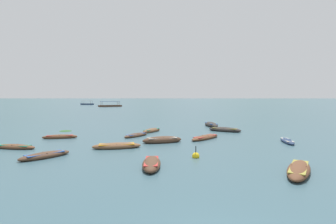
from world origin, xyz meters
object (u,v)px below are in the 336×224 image
at_px(rowboat_11, 136,135).
at_px(mooring_buoy, 196,156).
at_px(rowboat_8, 117,146).
at_px(rowboat_7, 15,147).
at_px(rowboat_12, 225,130).
at_px(ferry_0, 110,106).
at_px(rowboat_4, 152,131).
at_px(rowboat_6, 205,137).
at_px(ferry_1, 87,104).
at_px(rowboat_0, 45,155).
at_px(rowboat_2, 299,170).
at_px(rowboat_3, 151,164).
at_px(rowboat_10, 287,141).
at_px(rowboat_9, 60,137).
at_px(rowboat_1, 211,125).
at_px(rowboat_5, 162,140).

distance_m(rowboat_11, mooring_buoy, 10.68).
bearing_deg(rowboat_8, rowboat_7, 176.00).
xyz_separation_m(rowboat_12, mooring_buoy, (-6.16, -12.78, -0.09)).
relative_size(rowboat_8, ferry_0, 0.39).
height_order(rowboat_4, rowboat_6, rowboat_4).
bearing_deg(rowboat_11, rowboat_12, 16.11).
distance_m(rowboat_11, ferry_1, 121.50).
bearing_deg(mooring_buoy, rowboat_7, 162.64).
distance_m(rowboat_0, rowboat_2, 15.89).
relative_size(rowboat_3, rowboat_8, 0.84).
height_order(rowboat_3, rowboat_11, rowboat_3).
bearing_deg(rowboat_6, rowboat_10, -20.35).
relative_size(rowboat_10, mooring_buoy, 3.54).
bearing_deg(rowboat_9, rowboat_10, -11.33).
distance_m(rowboat_1, rowboat_10, 13.66).
distance_m(rowboat_5, rowboat_10, 11.41).
relative_size(rowboat_2, ferry_0, 0.40).
height_order(rowboat_4, rowboat_10, rowboat_4).
bearing_deg(rowboat_10, rowboat_11, 160.99).
xyz_separation_m(rowboat_4, rowboat_12, (8.83, -0.28, 0.03)).
relative_size(rowboat_0, ferry_1, 0.42).
xyz_separation_m(rowboat_3, rowboat_6, (5.56, 9.58, -0.03)).
bearing_deg(rowboat_1, ferry_0, 107.57).
distance_m(rowboat_2, rowboat_8, 13.12).
height_order(rowboat_8, rowboat_10, rowboat_8).
bearing_deg(rowboat_2, ferry_0, 103.29).
bearing_deg(rowboat_12, rowboat_11, -163.89).
xyz_separation_m(rowboat_0, rowboat_9, (-1.72, 8.32, -0.00)).
relative_size(rowboat_8, rowboat_9, 1.17).
bearing_deg(rowboat_7, mooring_buoy, -17.36).
relative_size(rowboat_3, rowboat_4, 1.03).
relative_size(ferry_0, ferry_1, 1.38).
distance_m(rowboat_3, rowboat_8, 6.38).
height_order(rowboat_3, rowboat_4, rowboat_3).
distance_m(rowboat_4, rowboat_6, 7.55).
bearing_deg(rowboat_11, rowboat_1, 39.21).
bearing_deg(ferry_1, rowboat_2, -72.89).
distance_m(rowboat_3, rowboat_4, 15.10).
height_order(rowboat_7, mooring_buoy, mooring_buoy).
xyz_separation_m(rowboat_3, mooring_buoy, (3.07, 2.03, -0.08)).
bearing_deg(rowboat_12, rowboat_0, -144.18).
height_order(rowboat_5, rowboat_11, rowboat_5).
height_order(rowboat_5, rowboat_7, rowboat_5).
xyz_separation_m(rowboat_12, ferry_0, (-24.96, 83.45, 0.25)).
height_order(rowboat_0, rowboat_4, rowboat_4).
xyz_separation_m(rowboat_2, ferry_0, (-23.66, 100.21, 0.26)).
relative_size(rowboat_10, ferry_1, 0.45).
xyz_separation_m(rowboat_1, ferry_0, (-24.73, 78.08, 0.22)).
height_order(rowboat_8, rowboat_9, rowboat_8).
bearing_deg(rowboat_12, rowboat_2, -94.43).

